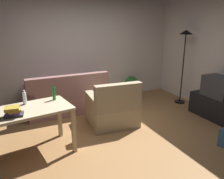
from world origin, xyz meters
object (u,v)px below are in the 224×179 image
at_px(torchiere_lamp, 185,47).
at_px(potted_plant, 131,85).
at_px(bottle_clear, 25,98).
at_px(bottle_green, 54,93).
at_px(armchair, 113,109).
at_px(tv_stand, 216,108).
at_px(couch, 67,99).
at_px(desk, 30,115).
at_px(book_stack, 13,112).
at_px(tv, 219,87).

distance_m(torchiere_lamp, potted_plant, 1.70).
bearing_deg(bottle_clear, bottle_green, 1.41).
xyz_separation_m(armchair, bottle_green, (-1.17, -0.18, 0.55)).
xyz_separation_m(tv_stand, armchair, (-2.11, 0.67, 0.08)).
xyz_separation_m(couch, desk, (-0.93, -1.46, 0.34)).
bearing_deg(couch, potted_plant, -170.54).
height_order(torchiere_lamp, bottle_clear, torchiere_lamp).
bearing_deg(potted_plant, book_stack, -146.74).
bearing_deg(tv, tv_stand, 90.00).
height_order(couch, potted_plant, couch).
height_order(couch, book_stack, couch).
height_order(couch, desk, couch).
xyz_separation_m(tv_stand, tv, (0.00, 0.00, 0.46)).
bearing_deg(potted_plant, bottle_clear, -151.22).
bearing_deg(bottle_clear, armchair, 6.83).
bearing_deg(tv, book_stack, 89.24).
xyz_separation_m(tv, bottle_clear, (-3.74, 0.48, 0.16)).
xyz_separation_m(couch, armchair, (0.66, -1.05, 0.01)).
xyz_separation_m(tv_stand, bottle_clear, (-3.74, 0.48, 0.62)).
relative_size(desk, bottle_clear, 5.53).
bearing_deg(torchiere_lamp, armchair, -168.88).
xyz_separation_m(armchair, book_stack, (-1.81, -0.62, 0.51)).
relative_size(desk, potted_plant, 2.25).
distance_m(tv_stand, potted_plant, 2.23).
distance_m(tv, desk, 3.71).
bearing_deg(armchair, tv_stand, 167.20).
bearing_deg(couch, armchair, 122.09).
distance_m(tv_stand, bottle_clear, 3.82).
relative_size(bottle_clear, book_stack, 0.87).
height_order(tv_stand, bottle_green, bottle_green).
bearing_deg(tv_stand, couch, 58.14).
distance_m(tv, bottle_clear, 3.77).
bearing_deg(potted_plant, couch, -170.54).
relative_size(potted_plant, armchair, 0.59).
bearing_deg(book_stack, potted_plant, 33.26).
distance_m(desk, bottle_green, 0.53).
height_order(potted_plant, bottle_green, bottle_green).
relative_size(torchiere_lamp, desk, 1.41).
relative_size(tv, book_stack, 2.24).
bearing_deg(tv_stand, bottle_green, 81.55).
height_order(tv_stand, desk, desk).
bearing_deg(couch, tv_stand, 148.14).
xyz_separation_m(couch, bottle_green, (-0.51, -1.24, 0.56)).
height_order(tv, armchair, same).
relative_size(tv_stand, book_stack, 4.11).
relative_size(bottle_clear, bottle_green, 0.91).
distance_m(torchiere_lamp, bottle_clear, 3.82).
distance_m(bottle_green, book_stack, 0.78).
bearing_deg(desk, torchiere_lamp, 4.67).
xyz_separation_m(desk, potted_plant, (2.80, 1.78, -0.32)).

